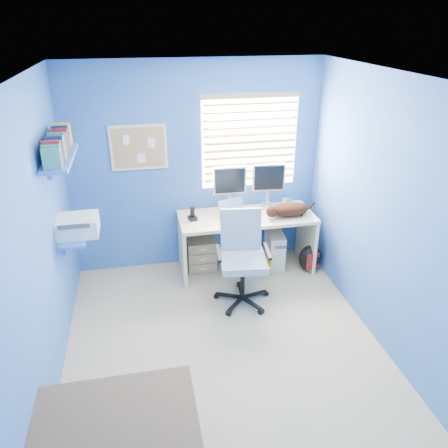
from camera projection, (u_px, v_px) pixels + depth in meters
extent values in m
cube|color=tan|center=(222.00, 339.00, 4.33)|extent=(3.00, 3.20, 0.00)
cube|color=white|center=(221.00, 75.00, 3.25)|extent=(3.00, 3.20, 0.00)
cube|color=#2D5FAA|center=(196.00, 169.00, 5.20)|extent=(3.00, 0.01, 2.50)
cube|color=#2D5FAA|center=(278.00, 352.00, 2.38)|extent=(3.00, 0.01, 2.50)
cube|color=#2D5FAA|center=(40.00, 242.00, 3.52)|extent=(0.01, 3.20, 2.50)
cube|color=#2D5FAA|center=(380.00, 212.00, 4.06)|extent=(0.01, 3.20, 2.50)
cube|color=beige|center=(246.00, 243.00, 5.38)|extent=(1.62, 0.65, 0.74)
cube|color=silver|center=(237.00, 212.00, 5.03)|extent=(0.40, 0.36, 0.22)
cube|color=silver|center=(229.00, 188.00, 5.30)|extent=(0.40, 0.13, 0.54)
cube|color=silver|center=(268.00, 185.00, 5.39)|extent=(0.41, 0.16, 0.54)
cube|color=black|center=(192.00, 213.00, 5.07)|extent=(0.11, 0.13, 0.17)
imported|color=#378770|center=(290.00, 204.00, 5.40)|extent=(0.10, 0.09, 0.10)
cylinder|color=silver|center=(287.00, 202.00, 5.51)|extent=(0.13, 0.13, 0.07)
ellipsoid|color=black|center=(290.00, 209.00, 5.18)|extent=(0.51, 0.35, 0.17)
cube|color=beige|center=(275.00, 248.00, 5.55)|extent=(0.23, 0.46, 0.45)
cube|color=tan|center=(201.00, 254.00, 5.47)|extent=(0.35, 0.28, 0.41)
cube|color=yellow|center=(268.00, 264.00, 5.40)|extent=(0.03, 0.17, 0.24)
ellipsoid|color=black|center=(310.00, 258.00, 5.44)|extent=(0.34, 0.29, 0.34)
cylinder|color=black|center=(242.00, 299.00, 4.89)|extent=(0.66, 0.66, 0.06)
cylinder|color=black|center=(243.00, 281.00, 4.79)|extent=(0.06, 0.06, 0.42)
cube|color=#8AA3B8|center=(243.00, 261.00, 4.68)|extent=(0.54, 0.54, 0.08)
cube|color=#8AA3B8|center=(241.00, 229.00, 4.77)|extent=(0.45, 0.11, 0.46)
cube|color=white|center=(250.00, 141.00, 5.18)|extent=(1.15, 0.01, 1.10)
cube|color=tan|center=(250.00, 142.00, 5.15)|extent=(1.10, 0.03, 1.00)
cube|color=beige|center=(139.00, 148.00, 4.94)|extent=(0.64, 0.02, 0.52)
cube|color=tan|center=(139.00, 148.00, 4.94)|extent=(0.58, 0.01, 0.46)
cube|color=#3D65C0|center=(74.00, 235.00, 4.35)|extent=(0.26, 0.55, 0.03)
cube|color=silver|center=(77.00, 226.00, 4.32)|extent=(0.42, 0.34, 0.18)
cube|color=#3D65C0|center=(60.00, 158.00, 4.01)|extent=(0.24, 0.90, 0.03)
cube|color=navy|center=(56.00, 145.00, 3.95)|extent=(0.15, 0.80, 0.22)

